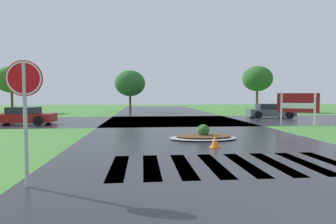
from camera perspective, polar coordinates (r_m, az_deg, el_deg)
asphalt_roadway at (r=13.19m, az=5.69°, el=-5.30°), size 10.63×80.00×0.01m
asphalt_cross_road at (r=22.37m, az=1.15°, el=-1.74°), size 90.00×9.57×0.01m
crosswalk_stripes at (r=8.35m, az=12.43°, el=-10.42°), size 6.75×2.89×0.01m
stop_sign at (r=6.67m, az=-27.23°, el=3.42°), size 0.76×0.08×2.73m
estate_billboard at (r=20.53m, az=24.95°, el=1.44°), size 2.31×1.31×2.21m
median_island at (r=12.92m, az=7.21°, el=-4.90°), size 3.11×1.82×0.68m
car_white_sedan at (r=26.79m, az=20.06°, el=0.15°), size 4.20×2.59×1.27m
car_dark_suv at (r=21.78m, az=-27.66°, el=-0.78°), size 4.36×2.15×1.21m
traffic_cone at (r=10.84m, az=9.54°, el=-5.91°), size 0.36×0.36×0.52m
background_treeline at (r=34.68m, az=1.49°, el=6.10°), size 45.69×5.49×5.66m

